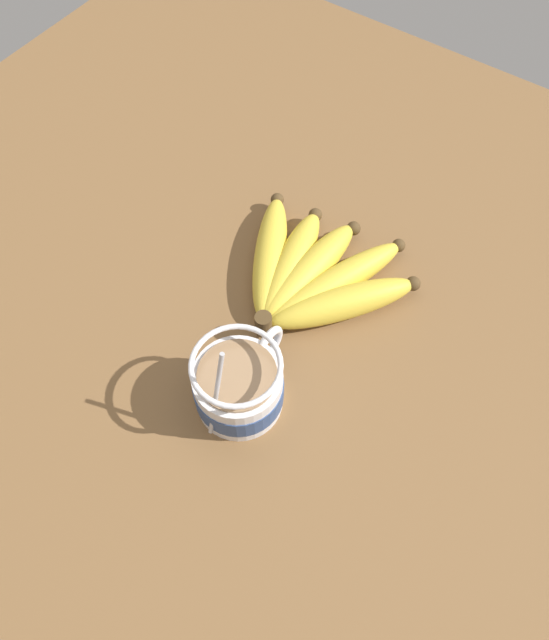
{
  "coord_description": "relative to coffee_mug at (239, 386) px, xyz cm",
  "views": [
    {
      "loc": [
        -26.52,
        -21.86,
        66.84
      ],
      "look_at": [
        3.4,
        -1.15,
        6.62
      ],
      "focal_mm": 35.0,
      "sensor_mm": 36.0,
      "label": 1
    }
  ],
  "objects": [
    {
      "name": "banana_bunch",
      "position": [
        17.53,
        2.14,
        -1.6
      ],
      "size": [
        21.38,
        24.47,
        4.29
      ],
      "color": "#4C381E",
      "rests_on": "table"
    },
    {
      "name": "table",
      "position": [
        5.37,
        2.63,
        -4.94
      ],
      "size": [
        128.0,
        128.0,
        2.69
      ],
      "color": "brown",
      "rests_on": "ground"
    },
    {
      "name": "coffee_mug",
      "position": [
        0.0,
        0.0,
        0.0
      ],
      "size": [
        13.52,
        9.75,
        13.76
      ],
      "color": "silver",
      "rests_on": "table"
    }
  ]
}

